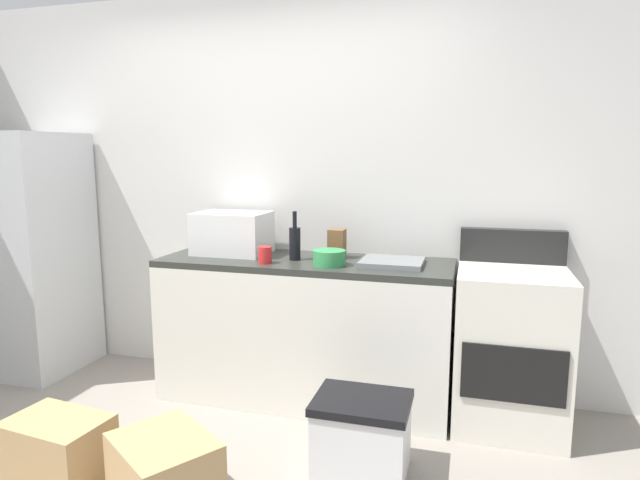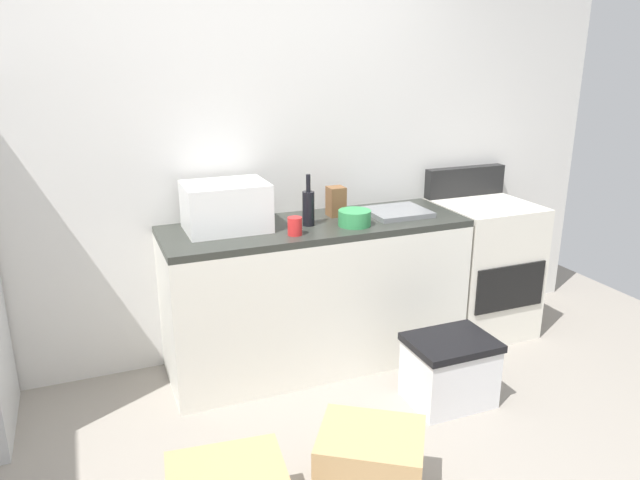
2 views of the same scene
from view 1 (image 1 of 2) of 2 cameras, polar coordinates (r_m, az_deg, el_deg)
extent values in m
cube|color=silver|center=(3.68, -4.50, 5.31)|extent=(5.00, 0.10, 2.60)
cube|color=silver|center=(3.43, -1.61, -9.82)|extent=(1.80, 0.60, 0.86)
cube|color=#2D302B|center=(3.31, -1.64, -2.43)|extent=(1.80, 0.60, 0.04)
cube|color=silver|center=(4.35, -28.58, -1.25)|extent=(0.68, 0.66, 1.69)
cube|color=silver|center=(3.29, 19.52, -10.83)|extent=(0.60, 0.60, 0.90)
cube|color=black|center=(3.01, 19.84, -13.31)|extent=(0.52, 0.02, 0.30)
cube|color=black|center=(3.40, 19.75, -0.59)|extent=(0.60, 0.08, 0.20)
cube|color=white|center=(3.53, -9.29, 0.74)|extent=(0.46, 0.34, 0.27)
cube|color=slate|center=(3.18, 7.68, -2.35)|extent=(0.36, 0.32, 0.03)
cylinder|color=black|center=(3.28, -2.69, -0.40)|extent=(0.07, 0.07, 0.20)
cylinder|color=black|center=(3.26, -2.71, 2.20)|extent=(0.03, 0.03, 0.10)
cylinder|color=red|center=(3.20, -5.86, -1.59)|extent=(0.08, 0.08, 0.10)
cube|color=brown|center=(3.34, 1.81, -0.39)|extent=(0.10, 0.10, 0.18)
cylinder|color=#338C4C|center=(3.12, 1.00, -1.90)|extent=(0.19, 0.19, 0.09)
cube|color=tan|center=(2.99, -26.06, -19.46)|extent=(0.49, 0.36, 0.31)
cube|color=tan|center=(2.61, -16.17, -22.97)|extent=(0.56, 0.54, 0.34)
cube|color=silver|center=(2.79, 4.44, -20.34)|extent=(0.44, 0.34, 0.34)
cube|color=black|center=(2.70, 4.50, -16.83)|extent=(0.46, 0.36, 0.04)
camera|label=2|loc=(2.25, -76.82, 10.77)|focal=33.61mm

